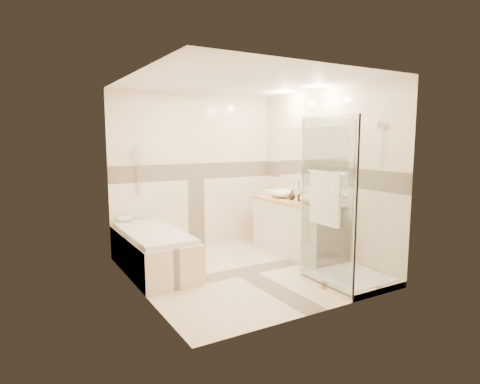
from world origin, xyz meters
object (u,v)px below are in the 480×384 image
vessel_sink_near (282,193)px  amenity_bottle_b (292,195)px  vessel_sink_far (314,198)px  amenity_bottle_a (300,196)px  vanity (296,227)px  shower_enclosure (341,243)px  bathtub (153,249)px

vessel_sink_near → amenity_bottle_b: 0.26m
vessel_sink_near → vessel_sink_far: (0.00, -0.78, 0.01)m
vessel_sink_far → amenity_bottle_a: size_ratio=2.89×
vanity → amenity_bottle_a: (-0.02, -0.12, 0.50)m
shower_enclosure → vessel_sink_near: shower_enclosure is taller
vessel_sink_near → vessel_sink_far: 0.78m
shower_enclosure → bathtub: bearing=138.9°
bathtub → vessel_sink_near: vessel_sink_near is taller
amenity_bottle_a → bathtub: bearing=167.5°
vessel_sink_near → vanity: bearing=-86.6°
shower_enclosure → vessel_sink_far: (0.27, 0.83, 0.43)m
bathtub → shower_enclosure: shower_enclosure is taller
bathtub → vessel_sink_far: vessel_sink_far is taller
shower_enclosure → amenity_bottle_b: size_ratio=14.32×
bathtub → vanity: bearing=-9.2°
shower_enclosure → vessel_sink_far: shower_enclosure is taller
vessel_sink_near → amenity_bottle_a: bearing=-90.0°
shower_enclosure → amenity_bottle_b: bearing=78.6°
vanity → amenity_bottle_b: 0.50m
vessel_sink_far → vanity: bearing=87.4°
shower_enclosure → vessel_sink_far: size_ratio=4.81×
shower_enclosure → vessel_sink_near: 1.69m
vessel_sink_near → bathtub: bearing=179.7°
amenity_bottle_b → bathtub: bearing=172.8°
vessel_sink_far → vessel_sink_near: bearing=90.0°
bathtub → vanity: 2.18m
shower_enclosure → amenity_bottle_a: size_ratio=13.91×
amenity_bottle_a → amenity_bottle_b: bearing=90.0°
shower_enclosure → vessel_sink_near: bearing=80.4°
vanity → shower_enclosure: 1.31m
vessel_sink_far → bathtub: bearing=159.7°
vessel_sink_near → vessel_sink_far: bearing=-90.0°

